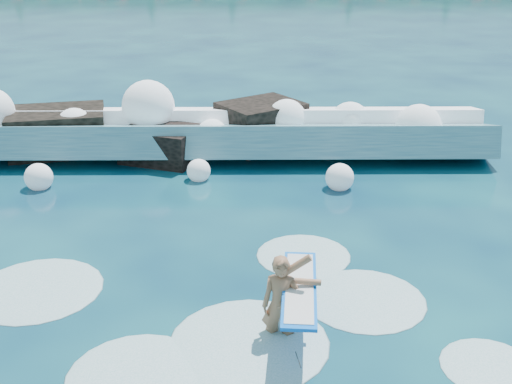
% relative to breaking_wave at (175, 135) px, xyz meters
% --- Properties ---
extents(ground, '(200.00, 200.00, 0.00)m').
position_rel_breaking_wave_xyz_m(ground, '(0.72, -7.82, -0.52)').
color(ground, '#07203F').
rests_on(ground, ground).
extents(breaking_wave, '(17.19, 2.71, 1.48)m').
position_rel_breaking_wave_xyz_m(breaking_wave, '(0.00, 0.00, 0.00)').
color(breaking_wave, teal).
rests_on(breaking_wave, ground).
extents(rock_cluster, '(8.52, 3.55, 1.50)m').
position_rel_breaking_wave_xyz_m(rock_cluster, '(-0.66, 0.21, -0.04)').
color(rock_cluster, black).
rests_on(rock_cluster, ground).
extents(surfer_with_board, '(0.95, 2.83, 1.62)m').
position_rel_breaking_wave_xyz_m(surfer_with_board, '(2.63, -8.74, 0.08)').
color(surfer_with_board, '#936244').
rests_on(surfer_with_board, ground).
extents(wave_spray, '(14.72, 4.13, 2.07)m').
position_rel_breaking_wave_xyz_m(wave_spray, '(0.12, -0.09, 0.43)').
color(wave_spray, white).
rests_on(wave_spray, ground).
extents(surf_foam, '(9.04, 5.51, 0.12)m').
position_rel_breaking_wave_xyz_m(surf_foam, '(1.66, -8.22, -0.52)').
color(surf_foam, silver).
rests_on(surf_foam, ground).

